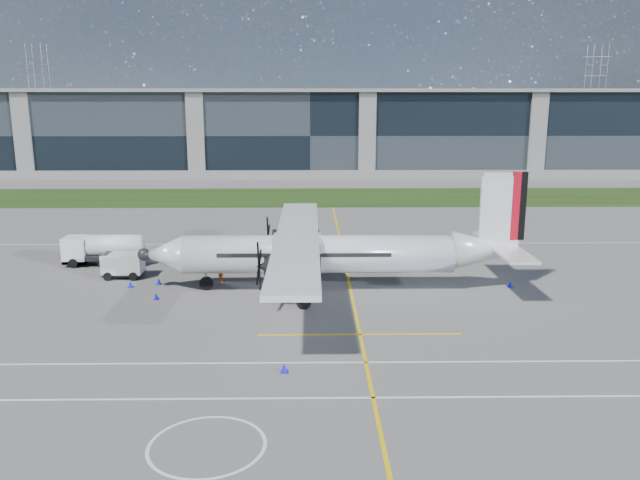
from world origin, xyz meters
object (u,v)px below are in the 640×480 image
at_px(ground_crew_person, 221,269).
at_px(fuel_tanker_truck, 98,250).
at_px(baggage_tug, 123,265).
at_px(safety_cone_portwing, 284,368).
at_px(safety_cone_fwd, 130,284).
at_px(pylon_east, 594,96).
at_px(safety_cone_nose_stbd, 159,281).
at_px(turboprop_aircraft, 333,232).
at_px(safety_cone_nose_port, 156,296).
at_px(pylon_west, 41,96).
at_px(safety_cone_tail, 511,284).

bearing_deg(ground_crew_person, fuel_tanker_truck, 51.50).
bearing_deg(baggage_tug, safety_cone_portwing, -53.11).
bearing_deg(safety_cone_fwd, pylon_east, 56.13).
relative_size(fuel_tanker_truck, safety_cone_nose_stbd, 13.68).
xyz_separation_m(ground_crew_person, safety_cone_portwing, (5.45, -16.24, -0.73)).
bearing_deg(baggage_tug, fuel_tanker_truck, 129.23).
bearing_deg(turboprop_aircraft, baggage_tug, 168.26).
bearing_deg(safety_cone_nose_port, fuel_tanker_truck, 126.59).
distance_m(pylon_west, fuel_tanker_truck, 153.55).
xyz_separation_m(fuel_tanker_truck, safety_cone_fwd, (4.47, -6.60, -1.03)).
height_order(safety_cone_nose_port, safety_cone_nose_stbd, same).
height_order(safety_cone_portwing, safety_cone_tail, same).
height_order(turboprop_aircraft, safety_cone_fwd, turboprop_aircraft).
bearing_deg(safety_cone_tail, fuel_tanker_truck, 167.90).
height_order(ground_crew_person, safety_cone_nose_port, ground_crew_person).
bearing_deg(baggage_tug, safety_cone_fwd, -64.61).
bearing_deg(safety_cone_nose_stbd, safety_cone_portwing, -57.34).
bearing_deg(ground_crew_person, safety_cone_nose_port, 124.50).
bearing_deg(pylon_west, safety_cone_portwing, -63.95).
relative_size(baggage_tug, safety_cone_tail, 6.44).
xyz_separation_m(safety_cone_portwing, safety_cone_nose_stbd, (-10.04, 15.67, 0.00)).
height_order(ground_crew_person, safety_cone_fwd, ground_crew_person).
distance_m(pylon_east, safety_cone_fwd, 176.74).
distance_m(pylon_west, safety_cone_nose_port, 165.18).
bearing_deg(pylon_east, safety_cone_nose_stbd, -123.48).
height_order(safety_cone_nose_port, safety_cone_fwd, same).
distance_m(pylon_east, fuel_tanker_truck, 173.84).
xyz_separation_m(pylon_west, baggage_tug, (65.57, -143.56, -14.03)).
xyz_separation_m(safety_cone_tail, safety_cone_nose_stbd, (-26.08, 1.09, 0.00)).
relative_size(safety_cone_nose_port, safety_cone_nose_stbd, 1.00).
height_order(fuel_tanker_truck, safety_cone_nose_stbd, fuel_tanker_truck).
height_order(fuel_tanker_truck, safety_cone_nose_port, fuel_tanker_truck).
xyz_separation_m(turboprop_aircraft, baggage_tug, (-16.12, 3.35, -3.31)).
xyz_separation_m(pylon_west, turboprop_aircraft, (81.69, -146.91, -10.73)).
bearing_deg(safety_cone_fwd, ground_crew_person, 11.47).
distance_m(safety_cone_tail, safety_cone_fwd, 27.98).
relative_size(pylon_west, pylon_east, 1.00).
height_order(baggage_tug, safety_cone_tail, baggage_tug).
xyz_separation_m(pylon_east, safety_cone_nose_port, (-95.56, -149.15, -14.75)).
bearing_deg(safety_cone_nose_stbd, safety_cone_tail, -2.40).
bearing_deg(safety_cone_fwd, safety_cone_portwing, -51.33).
distance_m(pylon_west, safety_cone_fwd, 161.47).
distance_m(fuel_tanker_truck, safety_cone_nose_stbd, 8.72).
xyz_separation_m(fuel_tanker_truck, safety_cone_tail, (32.46, -6.96, -1.03)).
bearing_deg(safety_cone_portwing, baggage_tug, 126.89).
xyz_separation_m(fuel_tanker_truck, baggage_tug, (3.20, -3.92, -0.32)).
bearing_deg(pylon_east, safety_cone_portwing, -118.14).
bearing_deg(pylon_east, pylon_west, 180.00).
height_order(safety_cone_nose_port, safety_cone_tail, same).
height_order(pylon_east, safety_cone_fwd, pylon_east).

